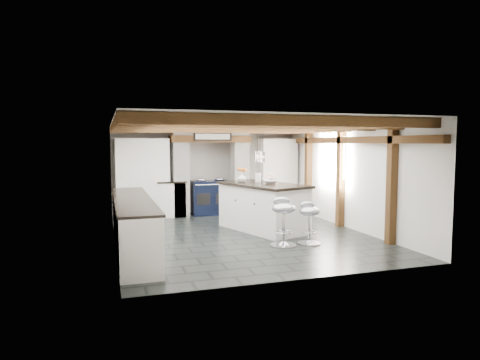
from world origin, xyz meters
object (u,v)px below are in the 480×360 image
object	(u,v)px
kitchen_island	(263,206)
bar_stool_near	(309,218)
range_cooker	(210,197)
bar_stool_far	(283,216)

from	to	relation	value
kitchen_island	bar_stool_near	bearing A→B (deg)	-95.02
range_cooker	bar_stool_near	size ratio (longest dim) A/B	1.25
kitchen_island	range_cooker	bearing A→B (deg)	85.50
range_cooker	kitchen_island	xyz separation A→B (m)	(0.60, -2.35, 0.05)
range_cooker	bar_stool_near	bearing A→B (deg)	-75.86
kitchen_island	bar_stool_near	world-z (taller)	kitchen_island
range_cooker	bar_stool_far	bearing A→B (deg)	-83.41
range_cooker	kitchen_island	size ratio (longest dim) A/B	0.44
range_cooker	bar_stool_far	size ratio (longest dim) A/B	1.11
kitchen_island	bar_stool_near	size ratio (longest dim) A/B	2.87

